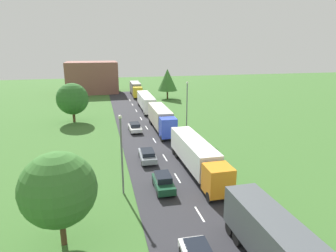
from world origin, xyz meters
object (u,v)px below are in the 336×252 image
object	(u,v)px
tree_oak	(72,99)
car_fifth	(135,127)
tree_maple	(167,80)
lamppost_second	(122,151)
truck_fourth	(146,101)
car_fourth	(147,155)
truck_fifth	(136,89)
tree_birch	(58,189)
distant_building	(92,77)
car_third	(163,182)
lamppost_third	(187,104)
truck_second	(197,155)
truck_third	(161,118)

from	to	relation	value
tree_oak	car_fifth	bearing A→B (deg)	-41.72
tree_maple	lamppost_second	bearing A→B (deg)	-107.81
truck_fourth	car_fourth	world-z (taller)	truck_fourth
truck_fourth	tree_oak	distance (m)	16.84
truck_fifth	tree_birch	distance (m)	65.59
truck_fourth	tree_birch	distance (m)	46.13
lamppost_second	distant_building	distance (m)	67.52
car_third	lamppost_second	world-z (taller)	lamppost_second
car_third	tree_oak	bearing A→B (deg)	109.21
car_fourth	lamppost_second	world-z (taller)	lamppost_second
car_fourth	tree_oak	bearing A→B (deg)	114.45
lamppost_third	tree_oak	world-z (taller)	lamppost_third
car_fourth	tree_maple	world-z (taller)	tree_maple
truck_second	lamppost_second	distance (m)	9.37
tree_maple	truck_second	bearing A→B (deg)	-99.29
truck_fourth	tree_oak	xyz separation A→B (m)	(-15.02, -7.24, 2.35)
car_fourth	tree_birch	xyz separation A→B (m)	(-8.48, -14.15, 3.54)
lamppost_second	car_third	bearing A→B (deg)	-4.64
truck_fifth	car_fifth	world-z (taller)	truck_fifth
lamppost_second	tree_oak	xyz separation A→B (m)	(-6.72, 30.28, 0.04)
lamppost_second	tree_birch	size ratio (longest dim) A/B	1.12
car_fifth	lamppost_third	world-z (taller)	lamppost_third
tree_maple	distant_building	size ratio (longest dim) A/B	0.54
lamppost_second	truck_third	bearing A→B (deg)	68.34
car_fifth	tree_birch	xyz separation A→B (m)	(-8.58, -27.61, 3.56)
tree_oak	car_third	bearing A→B (deg)	-70.79
truck_second	lamppost_third	world-z (taller)	lamppost_third
car_fourth	lamppost_third	world-z (taller)	lamppost_third
car_fifth	distant_building	bearing A→B (deg)	98.97
truck_second	tree_maple	bearing A→B (deg)	80.71
car_fifth	lamppost_third	distance (m)	9.53
truck_fourth	tree_oak	world-z (taller)	tree_oak
tree_birch	truck_fourth	bearing A→B (deg)	73.42
truck_fifth	tree_oak	bearing A→B (deg)	-119.20
truck_fifth	lamppost_second	size ratio (longest dim) A/B	1.55
truck_fourth	lamppost_third	distance (m)	19.11
lamppost_third	tree_oak	bearing A→B (deg)	149.18
tree_oak	tree_birch	world-z (taller)	tree_oak
truck_third	tree_oak	size ratio (longest dim) A/B	1.72
truck_fourth	car_third	xyz separation A→B (m)	(-4.36, -37.84, -1.21)
lamppost_second	tree_maple	world-z (taller)	tree_maple
truck_fourth	truck_fifth	size ratio (longest dim) A/B	1.09
truck_fifth	car_fifth	bearing A→B (deg)	-97.46
car_third	truck_fifth	bearing A→B (deg)	85.48
truck_fourth	car_third	distance (m)	38.11
truck_third	lamppost_third	xyz separation A→B (m)	(4.02, -1.60, 2.48)
lamppost_second	truck_second	bearing A→B (deg)	19.54
car_fifth	tree_oak	distance (m)	14.46
car_fifth	truck_third	bearing A→B (deg)	-4.84
car_third	tree_birch	xyz separation A→B (m)	(-8.79, -6.32, 3.49)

